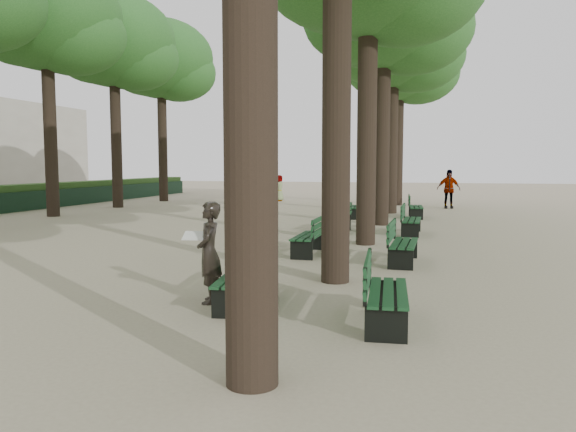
# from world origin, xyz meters

# --- Properties ---
(ground) EXTENTS (120.00, 120.00, 0.00)m
(ground) POSITION_xyz_m (0.00, 0.00, 0.00)
(ground) COLOR tan
(ground) RESTS_ON ground
(tree_central_3) EXTENTS (6.00, 6.00, 9.95)m
(tree_central_3) POSITION_xyz_m (1.50, 13.00, 7.65)
(tree_central_3) COLOR #33261C
(tree_central_3) RESTS_ON ground
(tree_central_4) EXTENTS (6.00, 6.00, 9.95)m
(tree_central_4) POSITION_xyz_m (1.50, 18.00, 7.65)
(tree_central_4) COLOR #33261C
(tree_central_4) RESTS_ON ground
(tree_central_5) EXTENTS (6.00, 6.00, 9.95)m
(tree_central_5) POSITION_xyz_m (1.50, 23.00, 7.65)
(tree_central_5) COLOR #33261C
(tree_central_5) RESTS_ON ground
(tree_far_3) EXTENTS (6.00, 6.00, 10.45)m
(tree_far_3) POSITION_xyz_m (-12.00, 13.00, 8.14)
(tree_far_3) COLOR #33261C
(tree_far_3) RESTS_ON ground
(tree_far_4) EXTENTS (6.00, 6.00, 10.45)m
(tree_far_4) POSITION_xyz_m (-12.00, 18.00, 8.14)
(tree_far_4) COLOR #33261C
(tree_far_4) RESTS_ON ground
(tree_far_5) EXTENTS (6.00, 6.00, 10.45)m
(tree_far_5) POSITION_xyz_m (-12.00, 23.00, 8.14)
(tree_far_5) COLOR #33261C
(tree_far_5) RESTS_ON ground
(bench_left_0) EXTENTS (0.80, 1.86, 0.92)m
(bench_left_0) POSITION_xyz_m (0.37, 0.95, 0.27)
(bench_left_0) COLOR black
(bench_left_0) RESTS_ON ground
(bench_left_1) EXTENTS (0.57, 1.80, 0.92)m
(bench_left_1) POSITION_xyz_m (0.37, 5.94, 0.27)
(bench_left_1) COLOR black
(bench_left_1) RESTS_ON ground
(bench_left_2) EXTENTS (0.64, 1.82, 0.92)m
(bench_left_2) POSITION_xyz_m (0.37, 10.40, 0.27)
(bench_left_2) COLOR black
(bench_left_2) RESTS_ON ground
(bench_left_3) EXTENTS (0.70, 1.84, 0.92)m
(bench_left_3) POSITION_xyz_m (0.37, 15.39, 0.27)
(bench_left_3) COLOR black
(bench_left_3) RESTS_ON ground
(bench_right_0) EXTENTS (0.69, 1.83, 0.92)m
(bench_right_0) POSITION_xyz_m (2.63, 0.41, 0.27)
(bench_right_0) COLOR black
(bench_right_0) RESTS_ON ground
(bench_right_1) EXTENTS (0.62, 1.82, 0.92)m
(bench_right_1) POSITION_xyz_m (2.63, 5.24, 0.27)
(bench_right_1) COLOR black
(bench_right_1) RESTS_ON ground
(bench_right_2) EXTENTS (0.59, 1.81, 0.92)m
(bench_right_2) POSITION_xyz_m (2.63, 10.50, 0.27)
(bench_right_2) COLOR black
(bench_right_2) RESTS_ON ground
(bench_right_3) EXTENTS (0.67, 1.83, 0.92)m
(bench_right_3) POSITION_xyz_m (2.63, 15.98, 0.27)
(bench_right_3) COLOR black
(bench_right_3) RESTS_ON ground
(man_with_map) EXTENTS (0.68, 0.70, 1.59)m
(man_with_map) POSITION_xyz_m (-0.15, 0.96, 0.80)
(man_with_map) COLOR black
(man_with_map) RESTS_ON ground
(pedestrian_d) EXTENTS (0.44, 0.79, 1.53)m
(pedestrian_d) POSITION_xyz_m (-5.36, 24.51, 0.76)
(pedestrian_d) COLOR #262628
(pedestrian_d) RESTS_ON ground
(pedestrian_a) EXTENTS (0.77, 0.38, 1.54)m
(pedestrian_a) POSITION_xyz_m (-6.06, 22.48, 0.77)
(pedestrian_a) COLOR #262628
(pedestrian_a) RESTS_ON ground
(pedestrian_c) EXTENTS (1.16, 0.54, 1.90)m
(pedestrian_c) POSITION_xyz_m (4.05, 21.40, 0.95)
(pedestrian_c) COLOR #262628
(pedestrian_c) RESTS_ON ground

